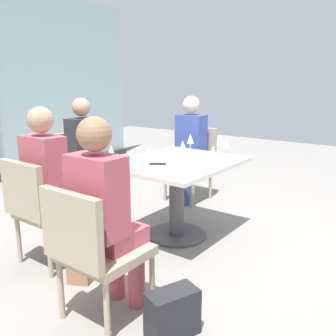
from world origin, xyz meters
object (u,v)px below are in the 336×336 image
Objects in this scene: handbag_2 at (172,313)px; dining_table_main at (177,181)px; wine_glass_1 at (213,152)px; wine_glass_4 at (183,146)px; chair_near_window at (81,166)px; wine_glass_2 at (149,153)px; coffee_cup at (169,153)px; person_side_end at (105,209)px; handbag_0 at (84,259)px; chair_side_end at (93,247)px; person_near_window at (87,150)px; wine_glass_0 at (220,141)px; wine_glass_5 at (111,151)px; chair_far_left at (42,206)px; cell_phone_on_table at (158,164)px; person_far_left at (52,178)px; wine_glass_6 at (227,144)px; handbag_1 at (106,213)px; wine_glass_3 at (190,139)px; person_far_right at (188,144)px; chair_far_right at (193,159)px.

dining_table_main is at bearing 56.18° from handbag_2.
wine_glass_4 is at bearing 77.88° from wine_glass_1.
chair_near_window is 4.70× the size of wine_glass_1.
coffee_cup is at bearing 14.27° from wine_glass_2.
handbag_0 is (0.22, 0.48, -0.56)m from person_side_end.
chair_side_end is at bearing -167.00° from wine_glass_4.
person_near_window is 4.20× the size of handbag_2.
chair_near_window is 2.90× the size of handbag_0.
wine_glass_4 is at bearing 163.08° from wine_glass_0.
wine_glass_5 is (-0.14, 0.30, 0.00)m from wine_glass_2.
wine_glass_2 is 0.33m from wine_glass_5.
wine_glass_1 and wine_glass_2 have the same top height.
chair_far_left is 0.71m from wine_glass_5.
cell_phone_on_table is at bearing 63.55° from handbag_2.
dining_table_main is at bearing -4.91° from wine_glass_2.
chair_near_window is at bearing 62.99° from wine_glass_5.
person_far_left is 0.53m from wine_glass_5.
person_side_end is at bearing -164.33° from dining_table_main.
cell_phone_on_table is (0.88, -0.46, 0.24)m from chair_far_left.
chair_far_left is 9.67× the size of coffee_cup.
person_side_end is (-0.26, -0.87, 0.00)m from person_far_left.
person_far_left reaches higher than wine_glass_6.
wine_glass_5 reaches higher than chair_side_end.
chair_far_left is at bearing 73.16° from chair_side_end.
person_far_left is at bearing 151.89° from dining_table_main.
person_side_end is 1.57m from handbag_1.
wine_glass_0 is 1.35m from handbag_1.
coffee_cup is (0.59, -0.18, -0.09)m from wine_glass_5.
chair_side_end is 0.23m from person_side_end.
person_far_left is 1.64m from wine_glass_0.
wine_glass_3 is (0.45, 0.52, 0.00)m from wine_glass_1.
wine_glass_5 reaches higher than chair_near_window.
cell_phone_on_table is at bearing 21.49° from person_side_end.
wine_glass_0 reaches higher than chair_near_window.
chair_far_left is 2.90× the size of handbag_0.
dining_table_main reaches higher than handbag_1.
person_near_window is 4.20× the size of handbag_1.
person_far_left is at bearing 180.00° from person_far_right.
wine_glass_3 is 1.00× the size of wine_glass_4.
chair_near_window reaches higher than coffee_cup.
wine_glass_0 is at bearing -12.40° from wine_glass_2.
chair_near_window is at bearing 50.97° from chair_side_end.
coffee_cup is at bearing 20.42° from person_side_end.
person_far_right is at bearing -14.94° from cell_phone_on_table.
wine_glass_4 is (1.40, 0.32, 0.37)m from chair_side_end.
chair_far_right reaches higher than cell_phone_on_table.
wine_glass_5 is (-0.56, 0.35, 0.00)m from wine_glass_4.
wine_glass_0 is at bearing -70.80° from chair_near_window.
wine_glass_2 reaches higher than chair_far_right.
person_far_right reaches higher than chair_side_end.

